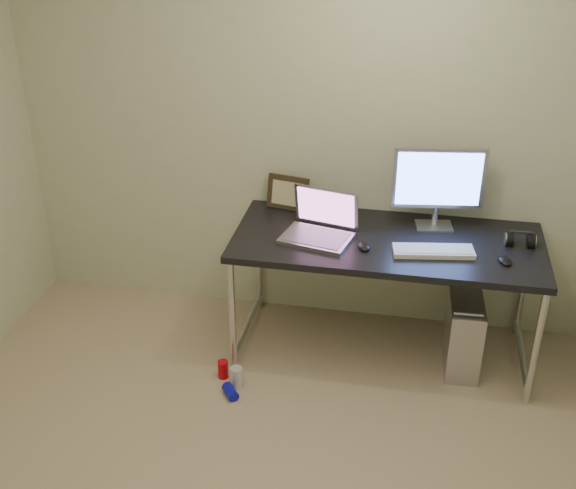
# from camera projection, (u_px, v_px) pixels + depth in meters

# --- Properties ---
(wall_back) EXTENTS (3.50, 0.02, 2.50)m
(wall_back) POSITION_uv_depth(u_px,v_px,m) (303.00, 126.00, 4.21)
(wall_back) COLOR beige
(wall_back) RESTS_ON ground
(desk) EXTENTS (1.72, 0.75, 0.75)m
(desk) POSITION_uv_depth(u_px,v_px,m) (387.00, 251.00, 4.06)
(desk) COLOR black
(desk) RESTS_ON ground
(tower_computer) EXTENTS (0.20, 0.43, 0.47)m
(tower_computer) POSITION_uv_depth(u_px,v_px,m) (463.00, 332.00, 4.15)
(tower_computer) COLOR #BABABE
(tower_computer) RESTS_ON ground
(cable_a) EXTENTS (0.01, 0.16, 0.69)m
(cable_a) POSITION_uv_depth(u_px,v_px,m) (456.00, 272.00, 4.40)
(cable_a) COLOR black
(cable_a) RESTS_ON ground
(cable_b) EXTENTS (0.02, 0.11, 0.71)m
(cable_b) POSITION_uv_depth(u_px,v_px,m) (471.00, 278.00, 4.38)
(cable_b) COLOR black
(cable_b) RESTS_ON ground
(can_red) EXTENTS (0.07, 0.07, 0.11)m
(can_red) POSITION_uv_depth(u_px,v_px,m) (223.00, 369.00, 4.11)
(can_red) COLOR red
(can_red) RESTS_ON ground
(can_white) EXTENTS (0.08, 0.08, 0.12)m
(can_white) POSITION_uv_depth(u_px,v_px,m) (237.00, 377.00, 4.04)
(can_white) COLOR silver
(can_white) RESTS_ON ground
(can_blue) EXTENTS (0.11, 0.12, 0.06)m
(can_blue) POSITION_uv_depth(u_px,v_px,m) (230.00, 392.00, 3.97)
(can_blue) COLOR #0F10C6
(can_blue) RESTS_ON ground
(laptop) EXTENTS (0.43, 0.38, 0.26)m
(laptop) POSITION_uv_depth(u_px,v_px,m) (320.00, 226.00, 4.04)
(laptop) COLOR #ACADB3
(laptop) RESTS_ON desk
(monitor) EXTENTS (0.51, 0.18, 0.48)m
(monitor) POSITION_uv_depth(u_px,v_px,m) (439.00, 182.00, 4.03)
(monitor) COLOR #ACADB3
(monitor) RESTS_ON desk
(keyboard) EXTENTS (0.45, 0.20, 0.03)m
(keyboard) POSITION_uv_depth(u_px,v_px,m) (433.00, 251.00, 3.88)
(keyboard) COLOR silver
(keyboard) RESTS_ON desk
(mouse_right) EXTENTS (0.09, 0.12, 0.03)m
(mouse_right) POSITION_uv_depth(u_px,v_px,m) (505.00, 260.00, 3.78)
(mouse_right) COLOR black
(mouse_right) RESTS_ON desk
(mouse_left) EXTENTS (0.09, 0.12, 0.04)m
(mouse_left) POSITION_uv_depth(u_px,v_px,m) (364.00, 245.00, 3.92)
(mouse_left) COLOR black
(mouse_left) RESTS_ON desk
(headphones) EXTENTS (0.15, 0.09, 0.10)m
(headphones) POSITION_uv_depth(u_px,v_px,m) (520.00, 240.00, 3.96)
(headphones) COLOR black
(headphones) RESTS_ON desk
(picture_frame) EXTENTS (0.27, 0.12, 0.21)m
(picture_frame) POSITION_uv_depth(u_px,v_px,m) (288.00, 193.00, 4.34)
(picture_frame) COLOR black
(picture_frame) RESTS_ON desk
(webcam) EXTENTS (0.04, 0.03, 0.11)m
(webcam) POSITION_uv_depth(u_px,v_px,m) (328.00, 204.00, 4.25)
(webcam) COLOR silver
(webcam) RESTS_ON desk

